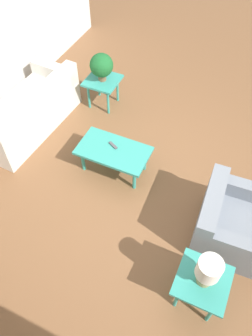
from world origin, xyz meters
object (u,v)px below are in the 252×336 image
Objects in this scene: coffee_table at (114,152)px; potted_plant at (101,66)px; sofa at (29,112)px; armchair at (232,223)px; side_table_lamp at (202,283)px; table_lamp at (208,271)px; side_table_plant at (103,83)px.

potted_plant is at bearing -57.17° from coffee_table.
armchair is (-3.44, 0.63, -0.02)m from sofa.
armchair is at bearing 82.91° from sofa.
armchair is 1.82× the size of side_table_lamp.
table_lamp reaches higher than coffee_table.
potted_plant reaches higher than side_table_plant.
armchair reaches higher than side_table_plant.
sofa is 1.39m from potted_plant.
potted_plant is at bearing 135.00° from side_table_plant.
side_table_lamp is at bearing 133.95° from potted_plant.
coffee_table is 1.85× the size of side_table_plant.
armchair is 2.13× the size of potted_plant.
sofa reaches higher than side_table_lamp.
potted_plant is (-0.82, -1.02, 0.48)m from sofa.
potted_plant reaches higher than side_table_lamp.
coffee_table is at bearing 75.11° from armchair.
side_table_lamp is at bearing 168.73° from armchair.
side_table_plant is at bearing 54.83° from armchair.
coffee_table is 1.85× the size of side_table_lamp.
armchair is 2.38× the size of table_lamp.
table_lamp reaches higher than side_table_plant.
armchair is 1.82× the size of side_table_plant.
coffee_table is 1.57m from potted_plant.
coffee_table is (1.80, -0.38, 0.09)m from armchair.
potted_plant is at bearing -46.05° from table_lamp.
table_lamp is (-3.31, 1.56, 0.46)m from sofa.
table_lamp is (-2.48, 2.58, 0.33)m from side_table_plant.
sofa is at bearing 50.99° from potted_plant.
coffee_table is 2.42× the size of table_lamp.
side_table_plant is (0.82, -1.27, 0.06)m from coffee_table.
table_lamp reaches higher than side_table_lamp.
side_table_lamp reaches higher than coffee_table.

